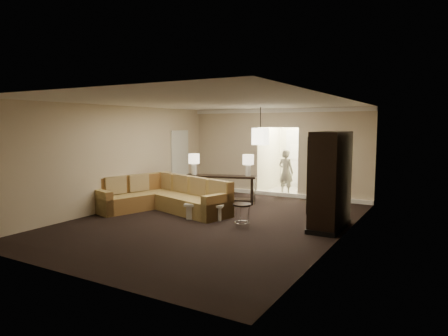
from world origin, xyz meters
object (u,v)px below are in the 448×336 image
Objects in this scene: armoire at (330,183)px; drink_table at (242,210)px; coffee_table at (208,209)px; console_table at (221,186)px; sectional_sofa at (164,197)px; person at (286,170)px.

armoire reaches higher than drink_table.
drink_table is at bearing -21.00° from coffee_table.
coffee_table is at bearing 159.00° from drink_table.
armoire is (3.57, -1.34, 0.54)m from console_table.
sectional_sofa reaches higher than console_table.
armoire is at bearing 136.54° from person.
sectional_sofa is 4.39m from person.
console_table is at bearing 82.50° from sectional_sofa.
console_table is at bearing 110.21° from coffee_table.
person is (0.54, 3.93, 0.63)m from coffee_table.
person is at bearing 124.00° from armoire.
drink_table is 4.46m from person.
person is (-2.40, 3.56, -0.20)m from armoire.
armoire reaches higher than sectional_sofa.
sectional_sofa is at bearing 76.23° from person.
sectional_sofa is at bearing 179.34° from coffee_table.
armoire is at bearing 25.35° from drink_table.
console_table is 2.83m from drink_table.
person is at bearing 98.52° from drink_table.
drink_table is at bearing -67.73° from console_table.
console_table reaches higher than drink_table.
armoire reaches higher than console_table.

